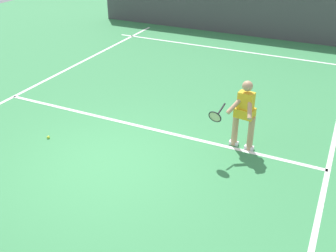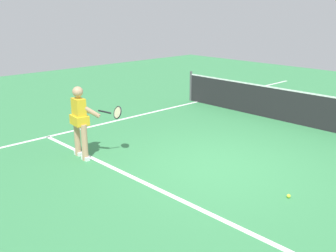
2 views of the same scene
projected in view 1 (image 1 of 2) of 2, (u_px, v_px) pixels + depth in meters
The scene contains 7 objects.
ground_plane at pixel (108, 162), 8.15m from camera, with size 27.78×27.78×0.00m, color #38844C.
court_back_wall at pixel (248, 9), 15.87m from camera, with size 13.26×0.24×2.07m, color #47474C.
baseline_marking at pixel (229, 50), 14.62m from camera, with size 9.26×0.10×0.01m, color white.
service_line_marking at pixel (145, 127), 9.43m from camera, with size 8.26×0.10×0.01m, color white.
sideline_left_marking at pixel (317, 222), 6.59m from camera, with size 0.10×19.37×0.01m, color white.
tennis_player at pixel (244, 113), 8.24m from camera, with size 0.85×0.91×1.55m.
tennis_ball_near at pixel (48, 137), 8.97m from camera, with size 0.07×0.07×0.07m, color #D1E533.
Camera 1 is at (-4.03, 5.59, 4.58)m, focal length 42.38 mm.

